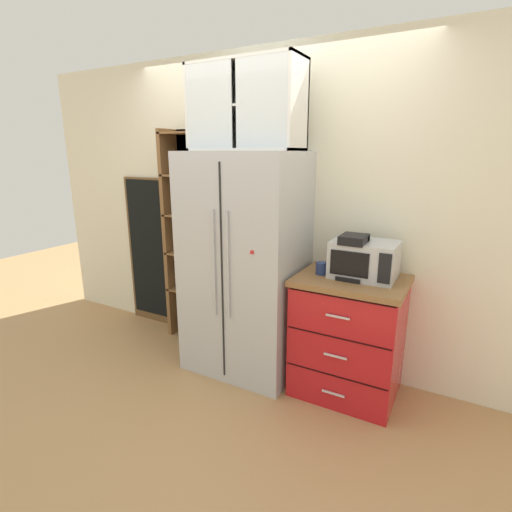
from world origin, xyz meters
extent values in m
plane|color=tan|center=(0.00, 0.00, 0.00)|extent=(10.69, 10.69, 0.00)
cube|color=silver|center=(0.00, 0.40, 1.27)|extent=(4.99, 0.10, 2.55)
cube|color=#B7BABF|center=(0.00, 0.02, 0.88)|extent=(0.89, 0.65, 1.76)
cube|color=black|center=(0.00, -0.31, 0.88)|extent=(0.01, 0.01, 1.62)
cylinder|color=#B7BABF|center=(-0.06, -0.32, 0.97)|extent=(0.02, 0.02, 0.79)
cylinder|color=#B7BABF|center=(0.06, -0.32, 0.97)|extent=(0.02, 0.02, 0.79)
cube|color=red|center=(0.25, -0.31, 1.09)|extent=(0.02, 0.01, 0.02)
cube|color=brown|center=(-0.72, 0.37, 0.98)|extent=(0.51, 0.04, 1.95)
cube|color=brown|center=(-0.93, 0.24, 0.98)|extent=(0.04, 0.22, 1.95)
cube|color=brown|center=(-0.51, 0.24, 0.98)|extent=(0.04, 0.22, 1.95)
cube|color=brown|center=(-0.72, 0.24, 0.47)|extent=(0.45, 0.22, 0.02)
cylinder|color=silver|center=(-0.85, 0.25, 0.54)|extent=(0.06, 0.06, 0.11)
cylinder|color=#E0C67F|center=(-0.85, 0.25, 0.52)|extent=(0.06, 0.06, 0.08)
cylinder|color=#B2B2B7|center=(-0.85, 0.25, 0.60)|extent=(0.06, 0.06, 0.01)
cylinder|color=silver|center=(-0.72, 0.26, 0.54)|extent=(0.06, 0.06, 0.12)
cylinder|color=#382316|center=(-0.72, 0.26, 0.52)|extent=(0.05, 0.05, 0.08)
cylinder|color=#B2B2B7|center=(-0.72, 0.26, 0.61)|extent=(0.06, 0.06, 0.01)
cylinder|color=silver|center=(-0.60, 0.23, 0.54)|extent=(0.07, 0.07, 0.11)
cylinder|color=#2D2D2D|center=(-0.60, 0.23, 0.52)|extent=(0.06, 0.06, 0.08)
cylinder|color=#B2B2B7|center=(-0.60, 0.23, 0.60)|extent=(0.06, 0.06, 0.01)
cube|color=brown|center=(-0.72, 0.24, 0.83)|extent=(0.45, 0.22, 0.02)
cylinder|color=silver|center=(-0.84, 0.24, 0.90)|extent=(0.07, 0.07, 0.11)
cylinder|color=#CCB78C|center=(-0.84, 0.24, 0.88)|extent=(0.06, 0.06, 0.08)
cylinder|color=#B2B2B7|center=(-0.84, 0.24, 0.96)|extent=(0.07, 0.07, 0.01)
cylinder|color=silver|center=(-0.72, 0.22, 0.89)|extent=(0.07, 0.07, 0.10)
cylinder|color=white|center=(-0.72, 0.22, 0.88)|extent=(0.06, 0.06, 0.07)
cylinder|color=#B2B2B7|center=(-0.72, 0.22, 0.94)|extent=(0.07, 0.07, 0.01)
cylinder|color=silver|center=(-0.60, 0.24, 0.90)|extent=(0.08, 0.08, 0.12)
cylinder|color=white|center=(-0.60, 0.24, 0.88)|extent=(0.07, 0.07, 0.08)
cylinder|color=#B2B2B7|center=(-0.60, 0.24, 0.97)|extent=(0.08, 0.08, 0.01)
cube|color=brown|center=(-0.72, 0.24, 1.19)|extent=(0.45, 0.22, 0.02)
cylinder|color=silver|center=(-0.81, 0.25, 1.25)|extent=(0.08, 0.08, 0.10)
cylinder|color=#B77A38|center=(-0.81, 0.25, 1.24)|extent=(0.07, 0.07, 0.07)
cylinder|color=#B2B2B7|center=(-0.81, 0.25, 1.30)|extent=(0.07, 0.07, 0.01)
cylinder|color=silver|center=(-0.62, 0.23, 1.26)|extent=(0.07, 0.07, 0.11)
cylinder|color=brown|center=(-0.62, 0.23, 1.24)|extent=(0.06, 0.06, 0.08)
cylinder|color=#B2B2B7|center=(-0.62, 0.23, 1.32)|extent=(0.06, 0.06, 0.01)
cube|color=brown|center=(-0.72, 0.24, 1.55)|extent=(0.45, 0.22, 0.02)
cylinder|color=silver|center=(-0.81, 0.25, 1.62)|extent=(0.07, 0.07, 0.12)
cylinder|color=beige|center=(-0.81, 0.25, 1.61)|extent=(0.06, 0.06, 0.08)
cylinder|color=#B2B2B7|center=(-0.81, 0.25, 1.69)|extent=(0.07, 0.07, 0.01)
cube|color=brown|center=(-0.72, 0.24, 1.91)|extent=(0.45, 0.22, 0.02)
cube|color=red|center=(0.85, 0.07, 0.43)|extent=(0.73, 0.57, 0.86)
cube|color=olive|center=(0.85, 0.07, 0.88)|extent=(0.76, 0.60, 0.04)
cube|color=black|center=(0.85, -0.22, 0.27)|extent=(0.71, 0.00, 0.01)
cube|color=silver|center=(0.85, -0.23, 0.14)|extent=(0.16, 0.01, 0.01)
cube|color=black|center=(0.85, -0.22, 0.56)|extent=(0.71, 0.00, 0.01)
cube|color=silver|center=(0.85, -0.23, 0.43)|extent=(0.16, 0.01, 0.01)
cube|color=black|center=(0.85, -0.22, 0.85)|extent=(0.71, 0.00, 0.01)
cube|color=silver|center=(0.85, -0.23, 0.72)|extent=(0.16, 0.01, 0.01)
cube|color=#B7BABF|center=(0.91, 0.12, 1.03)|extent=(0.44, 0.32, 0.26)
cube|color=black|center=(0.85, -0.05, 1.03)|extent=(0.26, 0.01, 0.17)
cube|color=black|center=(1.08, -0.05, 1.03)|extent=(0.08, 0.01, 0.20)
cube|color=black|center=(0.85, 0.05, 0.91)|extent=(0.17, 0.20, 0.03)
cube|color=black|center=(0.85, 0.12, 1.05)|extent=(0.17, 0.06, 0.30)
cube|color=black|center=(0.85, 0.05, 1.18)|extent=(0.17, 0.20, 0.06)
cylinder|color=black|center=(0.85, 0.04, 0.99)|extent=(0.11, 0.11, 0.12)
cylinder|color=navy|center=(0.63, 0.04, 0.94)|extent=(0.08, 0.08, 0.09)
torus|color=navy|center=(0.69, 0.04, 0.95)|extent=(0.05, 0.01, 0.05)
cylinder|color=red|center=(0.85, 0.04, 0.94)|extent=(0.07, 0.07, 0.08)
torus|color=red|center=(0.90, 0.04, 0.94)|extent=(0.05, 0.01, 0.05)
cylinder|color=navy|center=(0.85, 0.07, 1.01)|extent=(0.06, 0.06, 0.22)
cone|color=navy|center=(0.85, 0.07, 1.12)|extent=(0.06, 0.06, 0.04)
cylinder|color=navy|center=(0.85, 0.07, 1.15)|extent=(0.03, 0.03, 0.07)
cylinder|color=black|center=(0.85, 0.07, 1.19)|extent=(0.03, 0.03, 0.01)
cylinder|color=brown|center=(0.85, 0.08, 0.98)|extent=(0.06, 0.06, 0.17)
cone|color=brown|center=(0.85, 0.08, 1.07)|extent=(0.06, 0.06, 0.04)
cylinder|color=brown|center=(0.85, 0.08, 1.10)|extent=(0.02, 0.02, 0.07)
cylinder|color=black|center=(0.85, 0.08, 1.14)|extent=(0.02, 0.02, 0.01)
cube|color=silver|center=(0.00, 0.19, 2.07)|extent=(0.86, 0.02, 0.62)
cube|color=silver|center=(0.00, 0.04, 2.37)|extent=(0.86, 0.32, 0.02)
cube|color=silver|center=(0.00, 0.04, 1.77)|extent=(0.86, 0.32, 0.02)
cube|color=silver|center=(-0.42, 0.04, 2.07)|extent=(0.02, 0.32, 0.62)
cube|color=silver|center=(0.42, 0.04, 2.07)|extent=(0.02, 0.32, 0.62)
cube|color=silver|center=(0.00, 0.04, 2.07)|extent=(0.83, 0.30, 0.02)
cube|color=silver|center=(-0.21, -0.11, 2.07)|extent=(0.39, 0.01, 0.58)
cube|color=silver|center=(0.21, -0.11, 2.07)|extent=(0.39, 0.01, 0.58)
cylinder|color=silver|center=(-0.30, 0.04, 1.78)|extent=(0.05, 0.05, 0.00)
cylinder|color=silver|center=(-0.30, 0.04, 1.82)|extent=(0.01, 0.01, 0.07)
cone|color=silver|center=(-0.30, 0.04, 1.88)|extent=(0.06, 0.06, 0.05)
cylinder|color=silver|center=(0.30, 0.04, 1.78)|extent=(0.05, 0.05, 0.00)
cylinder|color=silver|center=(0.30, 0.04, 1.82)|extent=(0.01, 0.01, 0.07)
cone|color=silver|center=(0.30, 0.04, 1.88)|extent=(0.06, 0.06, 0.05)
cylinder|color=white|center=(-0.26, 0.04, 2.11)|extent=(0.06, 0.06, 0.07)
cylinder|color=white|center=(0.00, 0.04, 2.11)|extent=(0.06, 0.06, 0.07)
cylinder|color=white|center=(0.26, 0.04, 2.11)|extent=(0.06, 0.06, 0.07)
cube|color=brown|center=(-1.29, 0.33, 0.76)|extent=(0.60, 0.04, 1.51)
cube|color=black|center=(-1.29, 0.31, 0.79)|extent=(0.54, 0.01, 1.41)
camera|label=1|loc=(1.52, -2.53, 1.75)|focal=27.20mm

